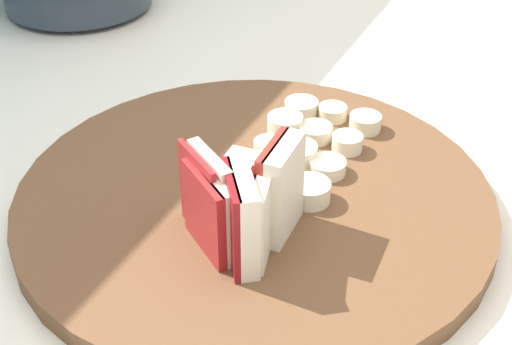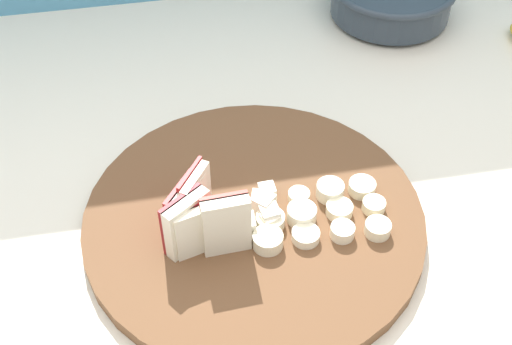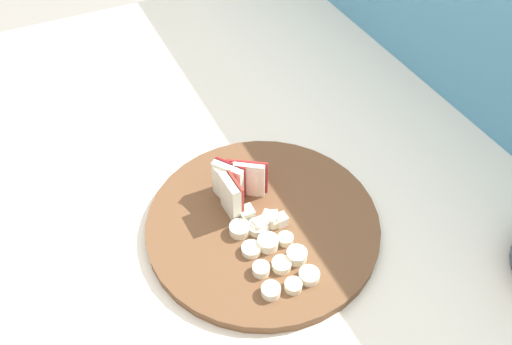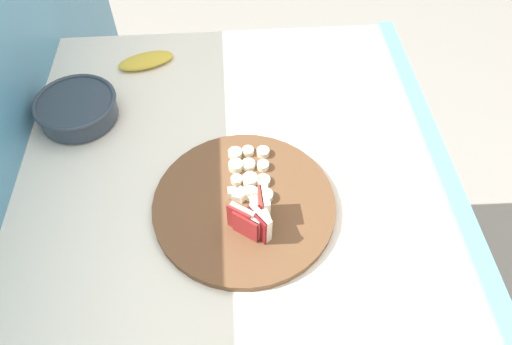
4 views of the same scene
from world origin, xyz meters
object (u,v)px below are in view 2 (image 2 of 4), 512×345
apple_wedge_fan (198,217)px  apple_dice_pile (260,211)px  banana_slice_rows (317,213)px  cutting_board (254,220)px

apple_wedge_fan → apple_dice_pile: 0.07m
apple_dice_pile → banana_slice_rows: apple_dice_pile is taller
cutting_board → banana_slice_rows: size_ratio=2.44×
cutting_board → apple_wedge_fan: size_ratio=4.12×
cutting_board → apple_wedge_fan: bearing=-162.5°
apple_dice_pile → banana_slice_rows: 0.06m
apple_dice_pile → apple_wedge_fan: bearing=-167.3°
apple_wedge_fan → apple_dice_pile: apple_wedge_fan is taller
apple_wedge_fan → apple_dice_pile: size_ratio=1.37×
cutting_board → apple_dice_pile: apple_dice_pile is taller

